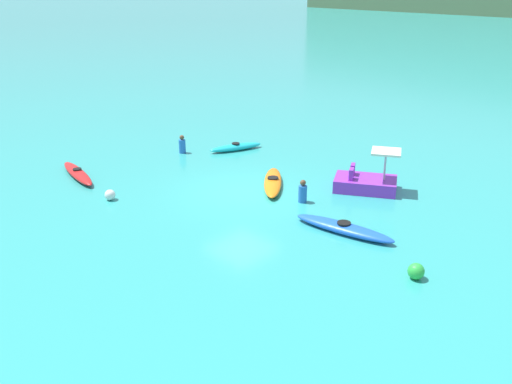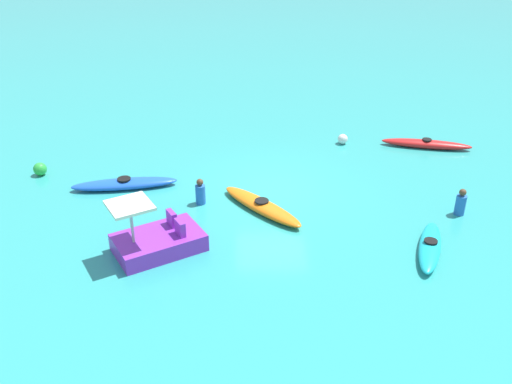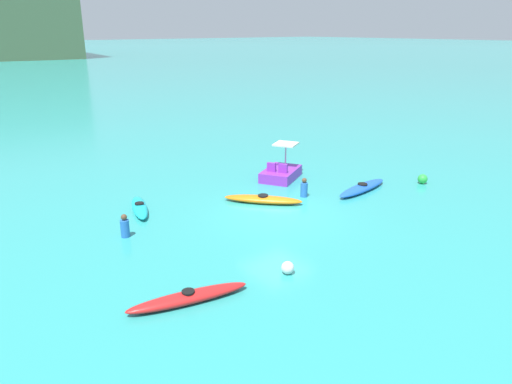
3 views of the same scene
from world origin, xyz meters
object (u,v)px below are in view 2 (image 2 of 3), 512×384
object	(u,v)px
kayak_orange	(262,206)
kayak_blue	(125,184)
buoy_white	(343,139)
person_by_kayaks	(461,203)
kayak_cyan	(430,247)
person_near_shore	(200,193)
kayak_red	(426,144)
buoy_green	(40,169)
pedal_boat_purple	(158,240)

from	to	relation	value
kayak_orange	kayak_blue	distance (m)	4.93
buoy_white	person_by_kayaks	size ratio (longest dim) A/B	0.46
kayak_cyan	buoy_white	bearing A→B (deg)	-81.56
person_by_kayaks	person_near_shore	bearing A→B (deg)	-6.43
kayak_red	kayak_blue	size ratio (longest dim) A/B	0.97
kayak_red	kayak_cyan	distance (m)	7.63
kayak_blue	kayak_orange	bearing A→B (deg)	160.07
kayak_orange	kayak_blue	bearing A→B (deg)	-19.93
kayak_orange	person_by_kayaks	distance (m)	6.21
kayak_red	kayak_cyan	size ratio (longest dim) A/B	1.28
kayak_cyan	buoy_green	xyz separation A→B (m)	(12.46, -5.24, 0.07)
kayak_red	kayak_orange	bearing A→B (deg)	35.93
person_near_shore	kayak_red	bearing A→B (deg)	-153.42
pedal_boat_purple	buoy_green	xyz separation A→B (m)	(4.85, -4.97, -0.10)
kayak_orange	buoy_white	distance (m)	6.40
kayak_red	person_by_kayaks	world-z (taller)	person_by_kayaks
kayak_orange	kayak_red	xyz separation A→B (m)	(-6.73, -4.88, -0.00)
pedal_boat_purple	buoy_green	size ratio (longest dim) A/B	6.03
buoy_white	kayak_red	bearing A→B (deg)	171.29
kayak_orange	person_by_kayaks	xyz separation A→B (m)	(-6.20, 0.39, 0.22)
kayak_orange	person_by_kayaks	world-z (taller)	person_by_kayaks
kayak_red	pedal_boat_purple	xyz separation A→B (m)	(9.72, 7.06, 0.17)
buoy_white	person_near_shore	bearing A→B (deg)	41.75
buoy_white	buoy_green	size ratio (longest dim) A/B	0.86
kayak_blue	person_near_shore	world-z (taller)	person_near_shore
kayak_blue	pedal_boat_purple	distance (m)	4.20
buoy_white	person_by_kayaks	distance (m)	6.38
buoy_green	person_by_kayaks	size ratio (longest dim) A/B	0.53
kayak_orange	person_near_shore	world-z (taller)	person_near_shore
kayak_blue	buoy_white	xyz separation A→B (m)	(-8.10, -3.70, 0.04)
kayak_blue	pedal_boat_purple	xyz separation A→B (m)	(-1.65, 3.86, 0.17)
buoy_white	person_by_kayaks	world-z (taller)	person_by_kayaks
pedal_boat_purple	person_by_kayaks	distance (m)	9.36
person_near_shore	person_by_kayaks	bearing A→B (deg)	173.57
kayak_blue	buoy_white	distance (m)	8.90
pedal_boat_purple	kayak_orange	bearing A→B (deg)	-143.82
person_by_kayaks	kayak_red	bearing A→B (deg)	-95.78
buoy_white	person_near_shore	size ratio (longest dim) A/B	0.46
buoy_white	buoy_green	distance (m)	11.59
kayak_red	kayak_blue	world-z (taller)	same
buoy_green	person_near_shore	distance (m)	6.29
pedal_boat_purple	person_near_shore	xyz separation A→B (m)	(-1.02, -2.71, 0.05)
pedal_boat_purple	person_near_shore	size ratio (longest dim) A/B	3.21
person_near_shore	person_by_kayaks	distance (m)	8.21
buoy_white	person_by_kayaks	bearing A→B (deg)	115.32
kayak_orange	kayak_cyan	size ratio (longest dim) A/B	1.12
buoy_white	kayak_cyan	bearing A→B (deg)	98.44
kayak_blue	pedal_boat_purple	size ratio (longest dim) A/B	1.28
kayak_orange	kayak_cyan	bearing A→B (deg)	152.06
kayak_red	buoy_green	world-z (taller)	buoy_green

